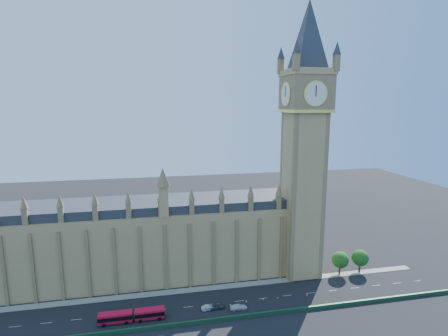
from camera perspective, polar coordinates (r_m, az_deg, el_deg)
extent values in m
plane|color=black|center=(115.09, -3.77, -21.47)|extent=(400.00, 400.00, 0.00)
cube|color=tan|center=(128.99, -16.54, -12.03)|extent=(120.00, 20.00, 25.00)
cube|color=#2D3035|center=(124.46, -16.87, -6.04)|extent=(120.00, 18.00, 3.00)
cube|color=tan|center=(126.07, 12.59, -4.46)|extent=(12.00, 12.00, 58.00)
cube|color=olive|center=(122.12, 13.25, 11.64)|extent=(14.00, 14.00, 12.00)
cylinder|color=silver|center=(115.66, 14.75, 11.67)|extent=(7.20, 0.30, 7.20)
cube|color=tan|center=(122.52, 13.38, 14.91)|extent=(14.50, 14.50, 2.00)
cube|color=#1E4C2D|center=(107.27, -3.06, -23.70)|extent=(160.00, 0.60, 1.20)
cube|color=gray|center=(123.17, -4.40, -19.14)|extent=(160.00, 3.00, 0.16)
cylinder|color=#382619|center=(138.07, 18.35, -15.36)|extent=(0.70, 0.70, 4.00)
sphere|color=#165115|center=(136.63, 18.44, -14.03)|extent=(6.00, 6.00, 6.00)
sphere|color=#165115|center=(137.00, 18.69, -13.70)|extent=(4.38, 4.38, 4.38)
cylinder|color=#382619|center=(141.99, 21.25, -14.80)|extent=(0.70, 0.70, 4.00)
sphere|color=#165115|center=(140.59, 21.35, -13.51)|extent=(6.00, 6.00, 6.00)
sphere|color=#165115|center=(141.00, 21.58, -13.19)|extent=(4.38, 4.38, 4.38)
cube|color=red|center=(110.92, -17.28, -22.34)|extent=(9.33, 2.61, 3.11)
cube|color=red|center=(110.28, -12.01, -22.29)|extent=(8.30, 2.61, 3.11)
cube|color=black|center=(110.73, -17.29, -22.18)|extent=(9.38, 2.66, 1.18)
cube|color=black|center=(110.08, -12.02, -22.13)|extent=(8.35, 2.66, 1.18)
cylinder|color=black|center=(110.60, -14.80, -22.41)|extent=(0.83, 2.49, 2.49)
cylinder|color=black|center=(110.77, -18.99, -23.13)|extent=(1.04, 0.31, 1.04)
cylinder|color=black|center=(112.93, -18.81, -22.41)|extent=(1.04, 0.31, 1.04)
cylinder|color=black|center=(110.10, -15.64, -23.16)|extent=(1.04, 0.31, 1.04)
cylinder|color=black|center=(112.28, -15.54, -22.44)|extent=(1.04, 0.31, 1.04)
cylinder|color=black|center=(109.85, -13.50, -23.14)|extent=(1.04, 0.31, 1.04)
cylinder|color=black|center=(112.02, -13.45, -22.42)|extent=(1.04, 0.31, 1.04)
cylinder|color=black|center=(109.71, -10.49, -23.07)|extent=(1.04, 0.31, 1.04)
cylinder|color=black|center=(111.89, -10.52, -22.34)|extent=(1.04, 0.31, 1.04)
imported|color=#404248|center=(112.97, -1.15, -21.64)|extent=(4.76, 2.07, 1.60)
imported|color=#ACB0B4|center=(112.56, -2.47, -21.81)|extent=(4.62, 1.88, 1.49)
imported|color=silver|center=(112.75, 2.41, -21.74)|extent=(5.29, 2.33, 1.51)
cube|color=black|center=(116.28, 3.68, -21.10)|extent=(0.50, 0.50, 0.04)
cone|color=#E8550C|center=(116.09, 3.68, -20.94)|extent=(0.55, 0.55, 0.78)
cylinder|color=white|center=(116.04, 3.68, -20.89)|extent=(0.38, 0.38, 0.13)
cube|color=black|center=(119.27, 8.75, -20.34)|extent=(0.42, 0.42, 0.04)
cone|color=#FF4D0D|center=(119.11, 8.75, -20.21)|extent=(0.46, 0.46, 0.64)
cylinder|color=white|center=(119.07, 8.76, -20.17)|extent=(0.31, 0.31, 0.11)
cube|color=black|center=(117.85, 6.42, -20.68)|extent=(0.47, 0.47, 0.04)
cone|color=red|center=(117.69, 6.42, -20.54)|extent=(0.52, 0.52, 0.69)
cylinder|color=white|center=(117.64, 6.42, -20.50)|extent=(0.33, 0.33, 0.12)
cube|color=black|center=(122.22, 13.37, -19.69)|extent=(0.48, 0.48, 0.04)
cone|color=#FF370D|center=(122.06, 13.38, -19.56)|extent=(0.53, 0.53, 0.70)
cylinder|color=white|center=(122.01, 13.38, -19.52)|extent=(0.34, 0.34, 0.12)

